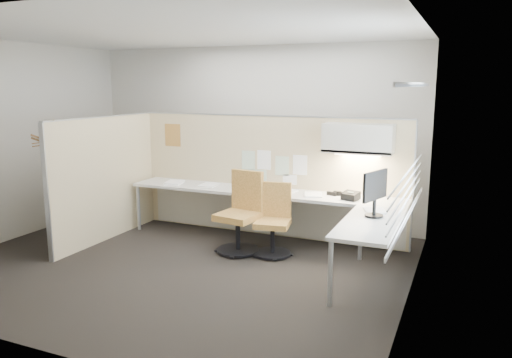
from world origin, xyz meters
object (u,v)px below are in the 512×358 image
at_px(chair_left, 241,215).
at_px(desk, 281,204).
at_px(chair_right, 274,222).
at_px(monitor, 375,191).
at_px(phone, 350,196).

bearing_deg(chair_left, desk, 51.60).
relative_size(chair_right, monitor, 1.77).
relative_size(desk, chair_left, 3.78).
xyz_separation_m(chair_right, monitor, (1.35, -0.34, 0.60)).
relative_size(chair_left, phone, 4.18).
height_order(desk, monitor, monitor).
xyz_separation_m(desk, chair_right, (0.02, -0.33, -0.17)).
relative_size(desk, phone, 15.80).
xyz_separation_m(desk, chair_left, (-0.42, -0.39, -0.11)).
height_order(chair_left, monitor, monitor).
distance_m(monitor, phone, 0.90).
height_order(desk, chair_left, chair_left).
bearing_deg(chair_left, monitor, -0.30).
xyz_separation_m(desk, monitor, (1.37, -0.67, 0.43)).
xyz_separation_m(monitor, phone, (-0.44, 0.74, -0.25)).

